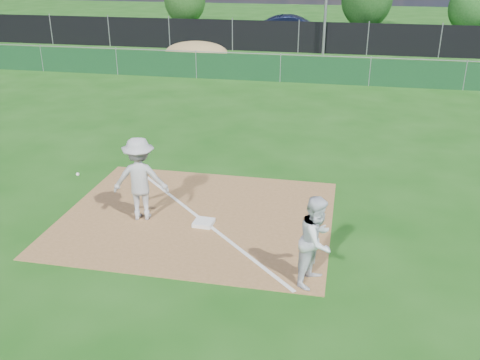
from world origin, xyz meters
name	(u,v)px	position (x,y,z in m)	size (l,w,h in m)	color
ground	(262,111)	(0.00, 10.00, 0.00)	(90.00, 90.00, 0.00)	#154B10
infield_dirt	(197,217)	(0.00, 1.00, 0.01)	(6.00, 5.00, 0.02)	olive
foul_line	(197,216)	(0.00, 1.00, 0.03)	(0.08, 7.00, 0.01)	white
green_fence	(280,69)	(0.00, 15.00, 0.60)	(44.00, 0.05, 1.20)	#0E3619
dirt_mound	(196,52)	(-5.00, 18.50, 0.58)	(3.38, 2.60, 1.17)	#9B7E4A
black_fence	(299,37)	(0.00, 23.00, 0.90)	(46.00, 0.04, 1.80)	black
parking_lot	(305,40)	(0.00, 28.00, 0.01)	(46.00, 9.00, 0.01)	black
first_base	(204,223)	(0.24, 0.65, 0.06)	(0.42, 0.42, 0.09)	white
play_at_first	(140,179)	(-1.18, 0.71, 0.96)	(2.22, 0.92, 1.88)	#BBBBBD
runner	(317,241)	(2.79, -1.04, 0.84)	(0.82, 0.64, 1.69)	silver
car_left	(194,29)	(-7.43, 26.54, 0.70)	(1.62, 4.04, 1.38)	#ACAFB4
car_mid	(294,28)	(-0.76, 27.42, 0.84)	(1.75, 5.02, 1.65)	black
car_right	(391,34)	(5.56, 27.09, 0.66)	(1.81, 4.45, 1.29)	black
tree_left	(185,0)	(-10.29, 33.86, 2.02)	(3.30, 3.30, 3.92)	#382316
tree_right	(469,8)	(11.30, 34.15, 1.75)	(2.87, 2.87, 3.40)	#382316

